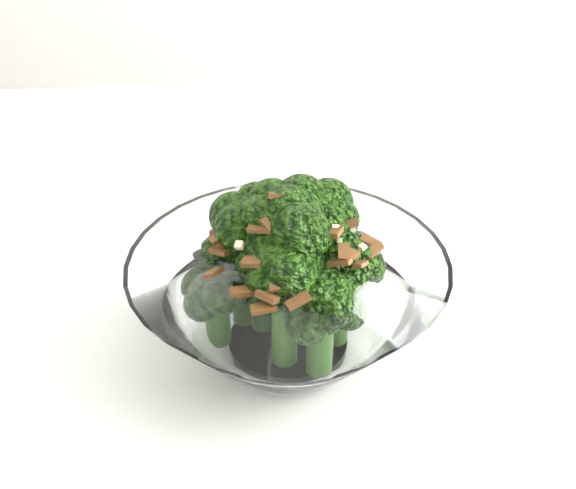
{
  "coord_description": "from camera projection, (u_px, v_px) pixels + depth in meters",
  "views": [
    {
      "loc": [
        0.24,
        -0.47,
        1.07
      ],
      "look_at": [
        0.2,
        -0.13,
        0.84
      ],
      "focal_mm": 40.0,
      "sensor_mm": 36.0,
      "label": 1
    }
  ],
  "objects": [
    {
      "name": "table",
      "position": [
        134.0,
        301.0,
        0.61
      ],
      "size": [
        1.33,
        1.01,
        0.75
      ],
      "color": "white",
      "rests_on": "ground"
    },
    {
      "name": "broccoli_dish",
      "position": [
        288.0,
        291.0,
        0.43
      ],
      "size": [
        0.21,
        0.21,
        0.13
      ],
      "color": "white",
      "rests_on": "table"
    }
  ]
}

